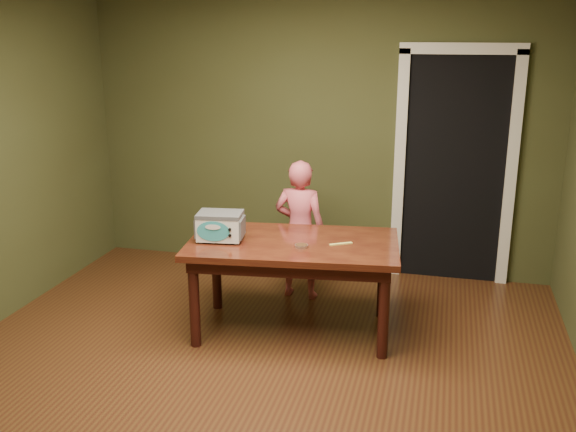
{
  "coord_description": "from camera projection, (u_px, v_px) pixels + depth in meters",
  "views": [
    {
      "loc": [
        1.23,
        -3.53,
        2.31
      ],
      "look_at": [
        0.09,
        1.0,
        0.95
      ],
      "focal_mm": 40.0,
      "sensor_mm": 36.0,
      "label": 1
    }
  ],
  "objects": [
    {
      "name": "spatula",
      "position": [
        341.0,
        244.0,
        4.84
      ],
      "size": [
        0.17,
        0.11,
        0.01
      ],
      "primitive_type": "cube",
      "rotation": [
        0.0,
        0.0,
        0.54
      ],
      "color": "#F1ED69",
      "rests_on": "dining_table"
    },
    {
      "name": "child",
      "position": [
        300.0,
        230.0,
        5.62
      ],
      "size": [
        0.47,
        0.32,
        1.24
      ],
      "primitive_type": "imported",
      "rotation": [
        0.0,
        0.0,
        3.09
      ],
      "color": "#D55766",
      "rests_on": "floor"
    },
    {
      "name": "baking_pan",
      "position": [
        301.0,
        246.0,
        4.77
      ],
      "size": [
        0.1,
        0.1,
        0.02
      ],
      "color": "silver",
      "rests_on": "dining_table"
    },
    {
      "name": "floor",
      "position": [
        238.0,
        395.0,
        4.22
      ],
      "size": [
        5.0,
        5.0,
        0.0
      ],
      "primitive_type": "plane",
      "color": "#503016",
      "rests_on": "ground"
    },
    {
      "name": "dining_table",
      "position": [
        293.0,
        253.0,
        4.94
      ],
      "size": [
        1.69,
        1.08,
        0.75
      ],
      "rotation": [
        0.0,
        0.0,
        0.12
      ],
      "color": "black",
      "rests_on": "floor"
    },
    {
      "name": "room_shell",
      "position": [
        232.0,
        137.0,
        3.74
      ],
      "size": [
        4.52,
        5.02,
        2.61
      ],
      "color": "#3E4525",
      "rests_on": "ground"
    },
    {
      "name": "doorway",
      "position": [
        454.0,
        164.0,
        6.21
      ],
      "size": [
        1.1,
        0.66,
        2.25
      ],
      "color": "black",
      "rests_on": "ground"
    },
    {
      "name": "toy_oven",
      "position": [
        220.0,
        225.0,
        4.9
      ],
      "size": [
        0.39,
        0.29,
        0.22
      ],
      "rotation": [
        0.0,
        0.0,
        0.14
      ],
      "color": "#4C4F54",
      "rests_on": "dining_table"
    }
  ]
}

